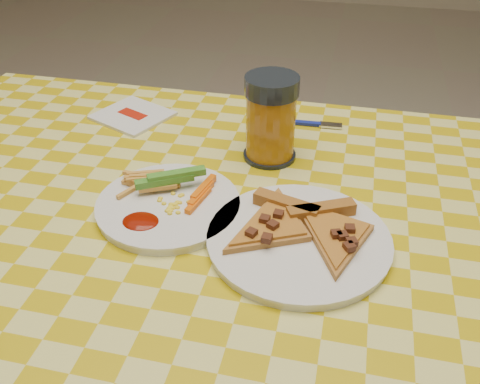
{
  "coord_description": "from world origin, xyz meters",
  "views": [
    {
      "loc": [
        0.15,
        -0.59,
        1.24
      ],
      "look_at": [
        0.01,
        0.06,
        0.78
      ],
      "focal_mm": 40.0,
      "sensor_mm": 36.0,
      "label": 1
    }
  ],
  "objects_px": {
    "table": "(228,264)",
    "plate_right": "(299,241)",
    "drink_glass": "(271,119)",
    "plate_left": "(169,207)"
  },
  "relations": [
    {
      "from": "table",
      "to": "plate_right",
      "type": "xyz_separation_m",
      "value": [
        0.11,
        -0.02,
        0.08
      ]
    },
    {
      "from": "plate_right",
      "to": "drink_glass",
      "type": "height_order",
      "value": "drink_glass"
    },
    {
      "from": "drink_glass",
      "to": "plate_right",
      "type": "bearing_deg",
      "value": -70.03
    },
    {
      "from": "plate_left",
      "to": "drink_glass",
      "type": "height_order",
      "value": "drink_glass"
    },
    {
      "from": "plate_left",
      "to": "drink_glass",
      "type": "xyz_separation_m",
      "value": [
        0.12,
        0.19,
        0.07
      ]
    },
    {
      "from": "table",
      "to": "plate_right",
      "type": "height_order",
      "value": "plate_right"
    },
    {
      "from": "plate_right",
      "to": "drink_glass",
      "type": "xyz_separation_m",
      "value": [
        -0.08,
        0.22,
        0.07
      ]
    },
    {
      "from": "table",
      "to": "plate_left",
      "type": "relative_size",
      "value": 6.04
    },
    {
      "from": "table",
      "to": "drink_glass",
      "type": "distance_m",
      "value": 0.25
    },
    {
      "from": "table",
      "to": "plate_left",
      "type": "xyz_separation_m",
      "value": [
        -0.1,
        0.02,
        0.08
      ]
    }
  ]
}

